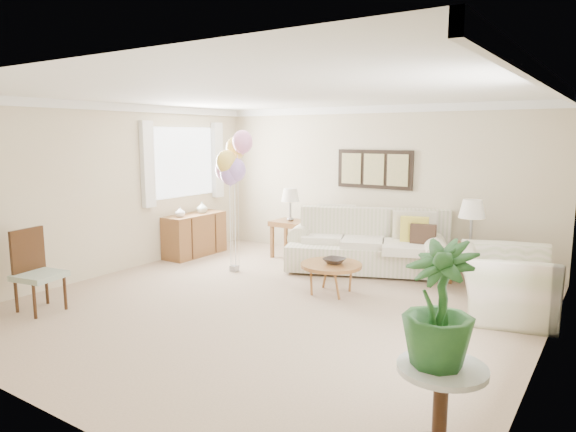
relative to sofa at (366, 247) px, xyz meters
The scene contains 18 objects.
ground_plane 2.27m from the sofa, 95.71° to the right, with size 6.00×6.00×0.00m, color tan.
room_shell 2.50m from the sofa, 98.85° to the right, with size 6.04×6.04×2.60m.
wall_art_triptych 1.40m from the sofa, 106.90° to the left, with size 1.35×0.06×0.65m.
sofa is the anchor object (origin of this frame).
end_table_left 1.50m from the sofa, behind, with size 0.59×0.54×0.65m.
end_table_right 1.55m from the sofa, ahead, with size 0.51×0.47×0.56m.
lamp_left 1.65m from the sofa, behind, with size 0.32×0.32×0.57m.
lamp_right 1.69m from the sofa, ahead, with size 0.37×0.37×0.66m.
coffee_table 1.38m from the sofa, 84.77° to the right, with size 0.82×0.82×0.42m.
decor_bowl 1.35m from the sofa, 83.39° to the right, with size 0.29×0.29×0.07m, color #2A2321.
armchair 2.45m from the sofa, 23.53° to the right, with size 1.21×1.06×0.79m, color beige.
side_table 4.77m from the sofa, 59.24° to the right, with size 0.59×0.59×0.64m.
potted_plant 4.81m from the sofa, 59.71° to the right, with size 0.46×0.46×0.82m, color #1E5026.
accent_chair 4.68m from the sofa, 123.02° to the right, with size 0.57×0.57×1.00m.
credenza 3.07m from the sofa, 166.25° to the right, with size 0.46×1.20×0.74m.
vase_white 3.19m from the sofa, 159.79° to the right, with size 0.17×0.17×0.17m, color white.
vase_sage 3.05m from the sofa, 169.55° to the right, with size 0.19×0.19×0.20m, color #B3BCA7.
balloon_cluster 2.47m from the sofa, 143.68° to the right, with size 0.54×0.64×2.20m.
Camera 1 is at (3.56, -5.04, 2.12)m, focal length 32.00 mm.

